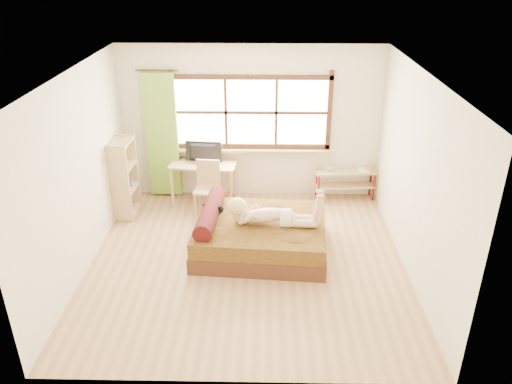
{
  "coord_description": "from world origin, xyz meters",
  "views": [
    {
      "loc": [
        0.25,
        -6.06,
        4.05
      ],
      "look_at": [
        0.13,
        0.2,
        1.02
      ],
      "focal_mm": 35.0,
      "sensor_mm": 36.0,
      "label": 1
    }
  ],
  "objects_px": {
    "desk": "(203,168)",
    "bookshelf": "(124,178)",
    "bed": "(258,234)",
    "kitten": "(212,211)",
    "woman": "(271,206)",
    "chair": "(208,184)",
    "pipe_shelf": "(346,178)"
  },
  "relations": [
    {
      "from": "kitten",
      "to": "chair",
      "type": "relative_size",
      "value": 0.32
    },
    {
      "from": "bed",
      "to": "bookshelf",
      "type": "distance_m",
      "value": 2.52
    },
    {
      "from": "woman",
      "to": "kitten",
      "type": "height_order",
      "value": "woman"
    },
    {
      "from": "kitten",
      "to": "bed",
      "type": "bearing_deg",
      "value": -3.75
    },
    {
      "from": "desk",
      "to": "chair",
      "type": "height_order",
      "value": "chair"
    },
    {
      "from": "desk",
      "to": "chair",
      "type": "xyz_separation_m",
      "value": [
        0.11,
        -0.37,
        -0.12
      ]
    },
    {
      "from": "bed",
      "to": "woman",
      "type": "xyz_separation_m",
      "value": [
        0.2,
        -0.05,
        0.5
      ]
    },
    {
      "from": "bed",
      "to": "chair",
      "type": "distance_m",
      "value": 1.55
    },
    {
      "from": "chair",
      "to": "bookshelf",
      "type": "distance_m",
      "value": 1.38
    },
    {
      "from": "chair",
      "to": "bookshelf",
      "type": "height_order",
      "value": "bookshelf"
    },
    {
      "from": "woman",
      "to": "bookshelf",
      "type": "xyz_separation_m",
      "value": [
        -2.42,
        1.15,
        -0.09
      ]
    },
    {
      "from": "pipe_shelf",
      "to": "bookshelf",
      "type": "distance_m",
      "value": 3.84
    },
    {
      "from": "bed",
      "to": "desk",
      "type": "distance_m",
      "value": 1.94
    },
    {
      "from": "desk",
      "to": "bookshelf",
      "type": "height_order",
      "value": "bookshelf"
    },
    {
      "from": "pipe_shelf",
      "to": "chair",
      "type": "bearing_deg",
      "value": -173.89
    },
    {
      "from": "desk",
      "to": "bookshelf",
      "type": "bearing_deg",
      "value": -151.05
    },
    {
      "from": "chair",
      "to": "pipe_shelf",
      "type": "distance_m",
      "value": 2.47
    },
    {
      "from": "desk",
      "to": "bookshelf",
      "type": "relative_size",
      "value": 0.9
    },
    {
      "from": "bed",
      "to": "desk",
      "type": "height_order",
      "value": "bed"
    },
    {
      "from": "bed",
      "to": "pipe_shelf",
      "type": "bearing_deg",
      "value": 52.92
    },
    {
      "from": "chair",
      "to": "pipe_shelf",
      "type": "bearing_deg",
      "value": 17.19
    },
    {
      "from": "desk",
      "to": "woman",
      "type": "bearing_deg",
      "value": -49.33
    },
    {
      "from": "bed",
      "to": "kitten",
      "type": "height_order",
      "value": "bed"
    },
    {
      "from": "pipe_shelf",
      "to": "bookshelf",
      "type": "xyz_separation_m",
      "value": [
        -3.77,
        -0.66,
        0.27
      ]
    },
    {
      "from": "bed",
      "to": "kitten",
      "type": "bearing_deg",
      "value": 176.25
    },
    {
      "from": "bed",
      "to": "bookshelf",
      "type": "bearing_deg",
      "value": 158.19
    },
    {
      "from": "woman",
      "to": "kitten",
      "type": "xyz_separation_m",
      "value": [
        -0.87,
        0.15,
        -0.17
      ]
    },
    {
      "from": "pipe_shelf",
      "to": "bookshelf",
      "type": "relative_size",
      "value": 0.84
    },
    {
      "from": "kitten",
      "to": "bookshelf",
      "type": "distance_m",
      "value": 1.85
    },
    {
      "from": "pipe_shelf",
      "to": "woman",
      "type": "bearing_deg",
      "value": -132.15
    },
    {
      "from": "bed",
      "to": "kitten",
      "type": "distance_m",
      "value": 0.76
    },
    {
      "from": "kitten",
      "to": "pipe_shelf",
      "type": "bearing_deg",
      "value": 41.09
    }
  ]
}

